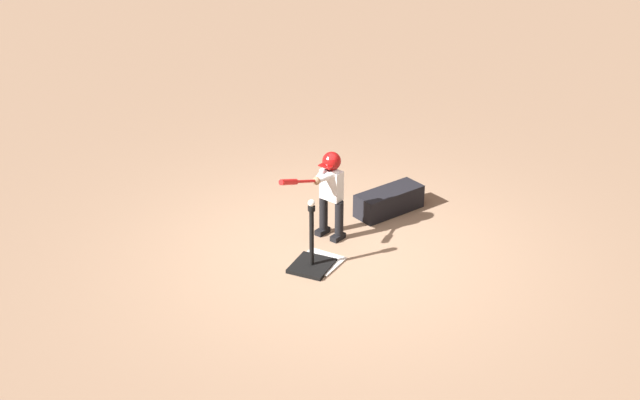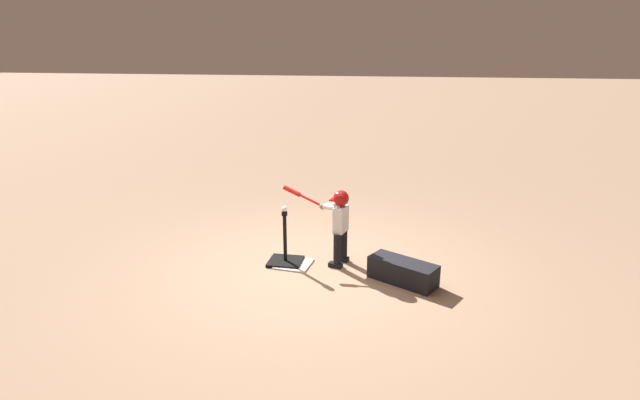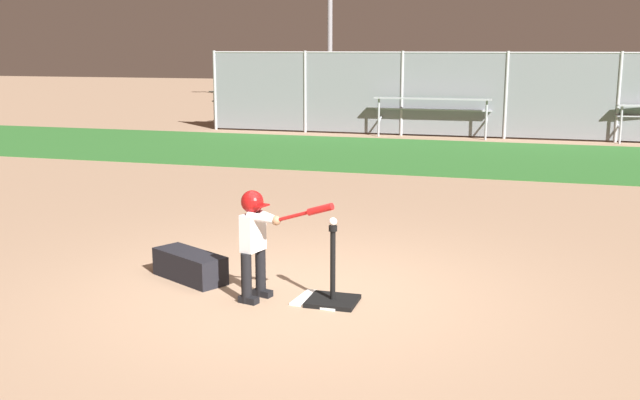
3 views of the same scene
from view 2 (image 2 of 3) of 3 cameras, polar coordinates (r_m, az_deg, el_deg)
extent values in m
plane|color=#93755B|center=(6.52, -0.86, -8.03)|extent=(90.00, 90.00, 0.00)
cube|color=white|center=(6.69, -3.02, -7.29)|extent=(0.48, 0.48, 0.02)
cube|color=black|center=(6.74, -3.96, -7.03)|extent=(0.44, 0.40, 0.04)
cylinder|color=black|center=(6.61, -4.02, -4.37)|extent=(0.05, 0.05, 0.63)
cylinder|color=black|center=(6.49, -4.09, -1.56)|extent=(0.08, 0.08, 0.05)
cylinder|color=black|center=(6.51, 1.96, -5.84)|extent=(0.12, 0.12, 0.46)
cube|color=black|center=(6.60, 1.79, -7.43)|extent=(0.20, 0.13, 0.06)
cylinder|color=black|center=(6.70, 2.72, -5.17)|extent=(0.12, 0.12, 0.46)
cube|color=black|center=(6.79, 2.53, -6.72)|extent=(0.20, 0.13, 0.06)
cube|color=silver|center=(6.46, 2.39, -2.20)|extent=(0.19, 0.27, 0.34)
sphere|color=#936B4C|center=(6.38, 2.42, 0.10)|extent=(0.18, 0.18, 0.18)
sphere|color=maroon|center=(6.38, 2.42, 0.20)|extent=(0.21, 0.21, 0.21)
cube|color=maroon|center=(6.42, 1.71, 0.07)|extent=(0.14, 0.17, 0.01)
cylinder|color=silver|center=(6.43, 1.22, -0.83)|extent=(0.27, 0.20, 0.10)
cylinder|color=silver|center=(6.50, 1.49, -0.64)|extent=(0.28, 0.08, 0.10)
sphere|color=#936B4C|center=(6.52, 0.32, -0.72)|extent=(0.09, 0.09, 0.09)
cylinder|color=red|center=(6.61, -1.86, 0.36)|extent=(0.56, 0.17, 0.22)
cylinder|color=red|center=(6.67, -3.23, 1.03)|extent=(0.26, 0.12, 0.14)
cylinder|color=black|center=(6.51, 0.47, -0.79)|extent=(0.04, 0.05, 0.05)
sphere|color=white|center=(6.47, -4.10, -1.04)|extent=(0.07, 0.07, 0.07)
cube|color=black|center=(6.24, 9.44, -8.06)|extent=(0.89, 0.68, 0.28)
camera|label=1|loc=(9.49, -68.12, 19.34)|focal=50.00mm
camera|label=3|loc=(12.62, -4.61, 14.80)|focal=42.00mm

